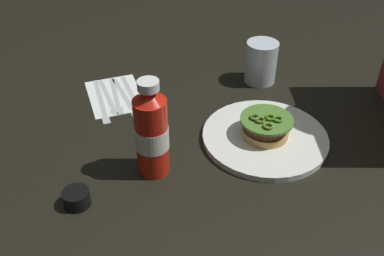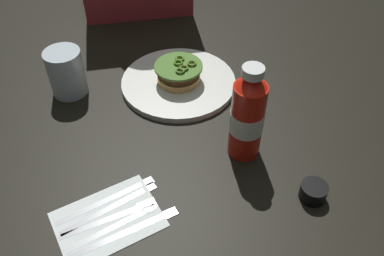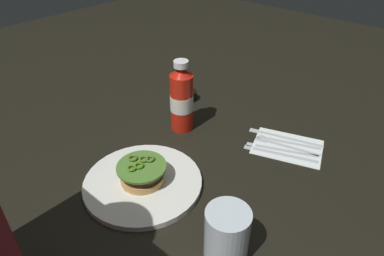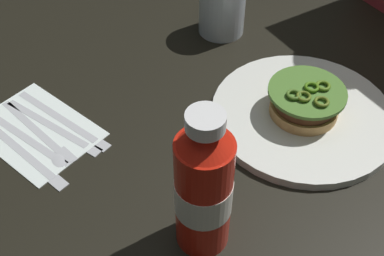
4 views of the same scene
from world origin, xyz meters
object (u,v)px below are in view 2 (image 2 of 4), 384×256
napkin (108,219)px  spoon_utensil (126,219)px  condiment_cup (313,192)px  butter_knife (130,229)px  table_knife (112,197)px  water_glass (66,72)px  ketchup_bottle (247,117)px  burger_sandwich (179,73)px  fork_utensil (117,215)px  dinner_plate (179,82)px  steak_knife (116,204)px

napkin → spoon_utensil: bearing=-14.6°
condiment_cup → butter_knife: (-0.35, -0.01, -0.01)m
spoon_utensil → butter_knife: bearing=-75.7°
butter_knife → table_knife: 0.08m
water_glass → condiment_cup: (0.47, -0.42, -0.04)m
ketchup_bottle → spoon_utensil: ketchup_bottle is taller
burger_sandwich → butter_knife: (-0.16, -0.40, -0.03)m
fork_utensil → table_knife: bearing=99.7°
table_knife → dinner_plate: bearing=60.6°
spoon_utensil → steak_knife: size_ratio=0.94×
burger_sandwich → butter_knife: 0.43m
burger_sandwich → fork_utensil: size_ratio=0.65×
condiment_cup → fork_utensil: 0.37m
steak_knife → burger_sandwich: bearing=62.5°
condiment_cup → fork_utensil: (-0.37, 0.03, -0.01)m
spoon_utensil → condiment_cup: bearing=-1.9°
water_glass → table_knife: bearing=-76.0°
condiment_cup → table_knife: 0.39m
butter_knife → steak_knife: (-0.02, 0.06, 0.00)m
ketchup_bottle → dinner_plate: bearing=111.7°
ketchup_bottle → condiment_cup: (0.10, -0.14, -0.08)m
ketchup_bottle → steak_knife: ketchup_bottle is taller
burger_sandwich → napkin: bearing=-117.6°
steak_knife → fork_utensil: bearing=-86.4°
spoon_utensil → fork_utensil: same height
butter_knife → spoon_utensil: same height
dinner_plate → table_knife: bearing=-119.4°
burger_sandwich → spoon_utensil: size_ratio=0.68×
burger_sandwich → steak_knife: 0.39m
burger_sandwich → condiment_cup: bearing=-63.4°
water_glass → table_knife: (0.09, -0.35, -0.05)m
fork_utensil → steak_knife: 0.03m
ketchup_bottle → condiment_cup: size_ratio=4.20×
condiment_cup → steak_knife: condiment_cup is taller
butter_knife → spoon_utensil: (-0.01, 0.02, 0.00)m
dinner_plate → butter_knife: size_ratio=1.38×
dinner_plate → butter_knife: 0.43m
ketchup_bottle → butter_knife: (-0.25, -0.15, -0.09)m
dinner_plate → condiment_cup: bearing=-63.4°
condiment_cup → butter_knife: condiment_cup is taller
spoon_utensil → table_knife: 0.06m
dinner_plate → water_glass: bearing=174.9°
condiment_cup → napkin: (-0.39, 0.02, -0.02)m
ketchup_bottle → spoon_utensil: 0.31m
water_glass → condiment_cup: bearing=-41.8°
water_glass → napkin: water_glass is taller
ketchup_bottle → water_glass: 0.46m
ketchup_bottle → steak_knife: 0.31m
napkin → table_knife: table_knife is taller
steak_knife → water_glass: bearing=104.1°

